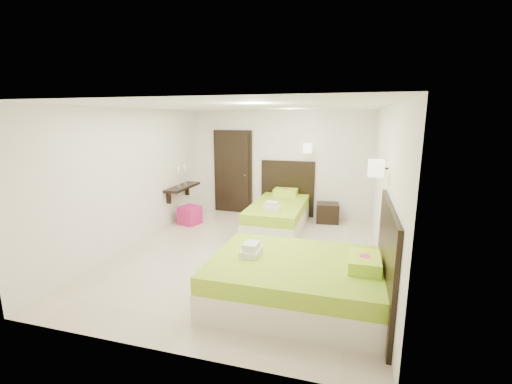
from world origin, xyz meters
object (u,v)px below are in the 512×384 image
(bed_double, at_px, (302,279))
(nightstand, at_px, (327,213))
(bed_single, at_px, (279,213))
(ottoman, at_px, (190,215))

(bed_double, bearing_deg, nightstand, 89.12)
(bed_single, height_order, nightstand, bed_single)
(bed_single, distance_m, nightstand, 1.24)
(nightstand, bearing_deg, ottoman, -167.62)
(bed_single, height_order, ottoman, bed_single)
(bed_double, bearing_deg, bed_single, 107.42)
(nightstand, xyz_separation_m, ottoman, (-3.07, -1.02, -0.02))
(bed_double, relative_size, nightstand, 4.40)
(nightstand, relative_size, ottoman, 1.23)
(bed_double, xyz_separation_m, nightstand, (0.06, 3.77, -0.10))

